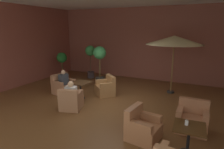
{
  "coord_description": "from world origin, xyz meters",
  "views": [
    {
      "loc": [
        3.22,
        -6.28,
        2.86
      ],
      "look_at": [
        0.0,
        0.43,
        1.04
      ],
      "focal_mm": 30.97,
      "sensor_mm": 36.0,
      "label": 1
    }
  ],
  "objects": [
    {
      "name": "iced_drink_cup",
      "position": [
        3.02,
        -1.93,
        0.75
      ],
      "size": [
        0.08,
        0.08,
        0.11
      ],
      "primitive_type": "cylinder",
      "color": "white",
      "rests_on": "cafe_table_front_left"
    },
    {
      "name": "armchair_front_right_east",
      "position": [
        -2.29,
        0.19,
        0.31
      ],
      "size": [
        0.92,
        0.95,
        0.85
      ],
      "color": "#AE7552",
      "rests_on": "ground_plane"
    },
    {
      "name": "potted_tree_mid_left",
      "position": [
        -2.63,
        3.06,
        1.24
      ],
      "size": [
        0.58,
        0.58,
        1.87
      ],
      "color": "#3A3236",
      "rests_on": "ground_plane"
    },
    {
      "name": "potted_tree_left_corner",
      "position": [
        -1.48,
        2.08,
        1.27
      ],
      "size": [
        0.64,
        0.64,
        1.96
      ],
      "color": "#33342F",
      "rests_on": "ground_plane"
    },
    {
      "name": "patron_blue_shirt",
      "position": [
        -2.24,
        0.18,
        0.69
      ],
      "size": [
        0.3,
        0.42,
        0.66
      ],
      "color": "#343840",
      "rests_on": "ground_plane"
    },
    {
      "name": "wall_back_brick",
      "position": [
        0.0,
        4.21,
        1.97
      ],
      "size": [
        10.04,
        0.08,
        3.95
      ],
      "primitive_type": "cube",
      "color": "brown",
      "rests_on": "ground_plane"
    },
    {
      "name": "armchair_front_left_west",
      "position": [
        3.1,
        -0.83,
        0.32
      ],
      "size": [
        0.82,
        0.71,
        0.88
      ],
      "color": "#A86C4A",
      "rests_on": "ground_plane"
    },
    {
      "name": "patron_by_window",
      "position": [
        -0.91,
        -1.04,
        0.67
      ],
      "size": [
        0.44,
        0.35,
        0.62
      ],
      "color": "silver",
      "rests_on": "ground_plane"
    },
    {
      "name": "armchair_front_right_north",
      "position": [
        -0.48,
        0.78,
        0.31
      ],
      "size": [
        1.03,
        1.03,
        0.85
      ],
      "color": "#AC7A48",
      "rests_on": "ground_plane"
    },
    {
      "name": "cafe_table_front_right",
      "position": [
        -1.21,
        -0.03,
        0.55
      ],
      "size": [
        0.74,
        0.74,
        0.69
      ],
      "color": "black",
      "rests_on": "ground_plane"
    },
    {
      "name": "wall_left_accent",
      "position": [
        -4.98,
        0.0,
        1.97
      ],
      "size": [
        0.08,
        8.5,
        3.95
      ],
      "primitive_type": "cube",
      "color": "brown",
      "rests_on": "ground_plane"
    },
    {
      "name": "ground_plane",
      "position": [
        0.0,
        0.0,
        -0.01
      ],
      "size": [
        10.04,
        8.5,
        0.02
      ],
      "primitive_type": "cube",
      "color": "brown"
    },
    {
      "name": "patio_umbrella_tall_red",
      "position": [
        2.02,
        2.33,
        2.33
      ],
      "size": [
        2.4,
        2.4,
        2.53
      ],
      "color": "#2D2D2D",
      "rests_on": "ground_plane"
    },
    {
      "name": "potted_tree_mid_right",
      "position": [
        -4.01,
        2.23,
        1.03
      ],
      "size": [
        0.58,
        0.58,
        1.5
      ],
      "color": "#3E3133",
      "rests_on": "ground_plane"
    },
    {
      "name": "armchair_front_left_north",
      "position": [
        1.95,
        -1.81,
        0.31
      ],
      "size": [
        0.88,
        0.88,
        0.85
      ],
      "color": "#AA6D46",
      "rests_on": "ground_plane"
    },
    {
      "name": "armchair_front_right_south",
      "position": [
        -0.9,
        -1.07,
        0.31
      ],
      "size": [
        0.88,
        0.89,
        0.8
      ],
      "color": "#A4714E",
      "rests_on": "ground_plane"
    },
    {
      "name": "cafe_table_front_left",
      "position": [
        3.09,
        -1.97,
        0.54
      ],
      "size": [
        0.72,
        0.72,
        0.69
      ],
      "color": "black",
      "rests_on": "ground_plane"
    }
  ]
}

